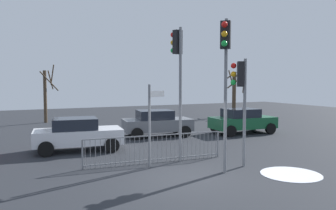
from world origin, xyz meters
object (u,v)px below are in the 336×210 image
(direction_sign_post, at_px, (151,121))
(traffic_light_foreground_left, at_px, (178,64))
(bare_tree_centre, at_px, (46,94))
(car_white_near, at_px, (77,134))
(traffic_light_rear_left, at_px, (241,88))
(traffic_light_mid_right, at_px, (225,61))
(car_grey_mid, at_px, (157,123))
(bare_tree_left, at_px, (234,93))
(car_green_trailing, at_px, (242,120))

(direction_sign_post, bearing_deg, traffic_light_foreground_left, -4.56)
(direction_sign_post, xyz_separation_m, bare_tree_centre, (-1.86, 15.46, 0.45))
(direction_sign_post, xyz_separation_m, car_white_near, (-1.82, 4.04, -0.91))
(traffic_light_rear_left, xyz_separation_m, traffic_light_mid_right, (-1.10, -0.60, 0.90))
(car_grey_mid, xyz_separation_m, car_white_near, (-4.81, -2.14, 0.00))
(traffic_light_rear_left, xyz_separation_m, car_grey_mid, (0.05, 7.53, -2.10))
(car_grey_mid, bearing_deg, bare_tree_centre, 126.18)
(direction_sign_post, bearing_deg, bare_tree_left, 23.25)
(traffic_light_rear_left, xyz_separation_m, car_white_near, (-4.76, 5.39, -2.10))
(traffic_light_mid_right, bearing_deg, car_grey_mid, -54.20)
(traffic_light_rear_left, relative_size, bare_tree_left, 0.96)
(traffic_light_foreground_left, bearing_deg, bare_tree_centre, 85.97)
(traffic_light_foreground_left, distance_m, traffic_light_mid_right, 2.39)
(traffic_light_mid_right, relative_size, direction_sign_post, 1.72)
(bare_tree_left, bearing_deg, traffic_light_foreground_left, -133.70)
(car_green_trailing, bearing_deg, traffic_light_foreground_left, -141.48)
(traffic_light_foreground_left, height_order, car_grey_mid, traffic_light_foreground_left)
(car_grey_mid, bearing_deg, traffic_light_foreground_left, -97.60)
(traffic_light_rear_left, height_order, car_white_near, traffic_light_rear_left)
(direction_sign_post, bearing_deg, traffic_light_rear_left, -45.66)
(car_white_near, bearing_deg, bare_tree_left, 38.70)
(traffic_light_rear_left, bearing_deg, car_grey_mid, 29.17)
(traffic_light_rear_left, distance_m, traffic_light_mid_right, 1.54)
(traffic_light_mid_right, bearing_deg, car_white_near, -14.72)
(traffic_light_foreground_left, bearing_deg, traffic_light_mid_right, -92.95)
(traffic_light_mid_right, distance_m, direction_sign_post, 3.39)
(traffic_light_rear_left, bearing_deg, traffic_light_mid_right, 147.98)
(car_grey_mid, relative_size, bare_tree_left, 0.99)
(direction_sign_post, xyz_separation_m, bare_tree_left, (13.71, 13.37, 0.37))
(direction_sign_post, relative_size, bare_tree_left, 0.74)
(direction_sign_post, bearing_deg, car_white_near, 93.26)
(direction_sign_post, relative_size, car_white_near, 0.75)
(traffic_light_rear_left, xyz_separation_m, direction_sign_post, (-2.94, 1.35, -1.19))
(direction_sign_post, height_order, car_grey_mid, direction_sign_post)
(car_green_trailing, xyz_separation_m, car_white_near, (-9.79, -0.88, 0.00))
(bare_tree_centre, bearing_deg, car_grey_mid, -62.43)
(traffic_light_foreground_left, bearing_deg, car_green_trailing, 18.35)
(traffic_light_rear_left, height_order, car_green_trailing, traffic_light_rear_left)
(car_green_trailing, bearing_deg, bare_tree_left, 60.08)
(traffic_light_foreground_left, distance_m, direction_sign_post, 2.47)
(traffic_light_rear_left, relative_size, car_green_trailing, 1.00)
(direction_sign_post, height_order, car_green_trailing, direction_sign_post)
(bare_tree_left, bearing_deg, traffic_light_mid_right, -127.79)
(traffic_light_foreground_left, height_order, car_green_trailing, traffic_light_foreground_left)
(car_grey_mid, bearing_deg, traffic_light_mid_right, -89.44)
(car_green_trailing, height_order, bare_tree_centre, bare_tree_centre)
(traffic_light_rear_left, height_order, bare_tree_left, bare_tree_left)
(car_grey_mid, distance_m, bare_tree_centre, 10.56)
(direction_sign_post, distance_m, car_green_trailing, 9.41)
(traffic_light_mid_right, relative_size, car_white_near, 1.29)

